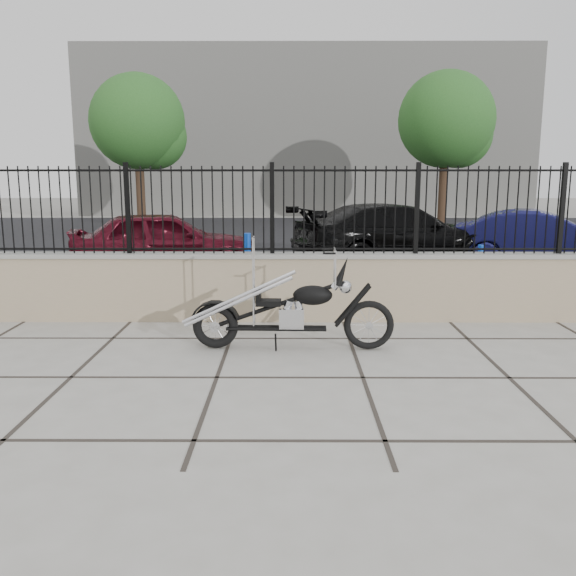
# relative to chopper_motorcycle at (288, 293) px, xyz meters

# --- Properties ---
(ground_plane) EXTENTS (90.00, 90.00, 0.00)m
(ground_plane) POSITION_rel_chopper_motorcycle_xyz_m (0.78, -1.05, -0.68)
(ground_plane) COLOR #99968E
(ground_plane) RESTS_ON ground
(parking_lot) EXTENTS (30.00, 30.00, 0.00)m
(parking_lot) POSITION_rel_chopper_motorcycle_xyz_m (0.78, 11.45, -0.68)
(parking_lot) COLOR black
(parking_lot) RESTS_ON ground
(retaining_wall) EXTENTS (14.00, 0.36, 0.96)m
(retaining_wall) POSITION_rel_chopper_motorcycle_xyz_m (0.78, 1.45, -0.20)
(retaining_wall) COLOR gray
(retaining_wall) RESTS_ON ground_plane
(iron_fence) EXTENTS (14.00, 0.08, 1.20)m
(iron_fence) POSITION_rel_chopper_motorcycle_xyz_m (0.78, 1.45, 0.88)
(iron_fence) COLOR black
(iron_fence) RESTS_ON retaining_wall
(background_building) EXTENTS (22.00, 6.00, 8.00)m
(background_building) POSITION_rel_chopper_motorcycle_xyz_m (0.78, 25.45, 3.32)
(background_building) COLOR beige
(background_building) RESTS_ON ground_plane
(chopper_motorcycle) EXTENTS (2.29, 0.47, 1.37)m
(chopper_motorcycle) POSITION_rel_chopper_motorcycle_xyz_m (0.00, 0.00, 0.00)
(chopper_motorcycle) COLOR black
(chopper_motorcycle) RESTS_ON ground_plane
(car_red) EXTENTS (4.09, 2.38, 1.31)m
(car_red) POSITION_rel_chopper_motorcycle_xyz_m (-2.63, 5.70, -0.03)
(car_red) COLOR #470A15
(car_red) RESTS_ON parking_lot
(car_black) EXTENTS (5.17, 3.46, 1.39)m
(car_black) POSITION_rel_chopper_motorcycle_xyz_m (2.43, 6.74, 0.01)
(car_black) COLOR black
(car_black) RESTS_ON parking_lot
(car_blue) EXTENTS (4.02, 2.42, 1.25)m
(car_blue) POSITION_rel_chopper_motorcycle_xyz_m (5.59, 6.53, -0.06)
(car_blue) COLOR #11113E
(car_blue) RESTS_ON parking_lot
(bollard_a) EXTENTS (0.15, 0.15, 1.04)m
(bollard_a) POSITION_rel_chopper_motorcycle_xyz_m (-0.72, 3.48, -0.16)
(bollard_a) COLOR #0B4FA6
(bollard_a) RESTS_ON ground_plane
(bollard_b) EXTENTS (0.10, 0.10, 0.85)m
(bollard_b) POSITION_rel_chopper_motorcycle_xyz_m (3.30, 3.38, -0.26)
(bollard_b) COLOR #0B33AF
(bollard_b) RESTS_ON ground_plane
(tree_left) EXTENTS (3.42, 3.42, 5.77)m
(tree_left) POSITION_rel_chopper_motorcycle_xyz_m (-5.52, 15.70, 3.36)
(tree_left) COLOR #382619
(tree_left) RESTS_ON ground_plane
(tree_right) EXTENTS (3.49, 3.49, 5.90)m
(tree_right) POSITION_rel_chopper_motorcycle_xyz_m (5.70, 15.96, 3.45)
(tree_right) COLOR #382619
(tree_right) RESTS_ON ground_plane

